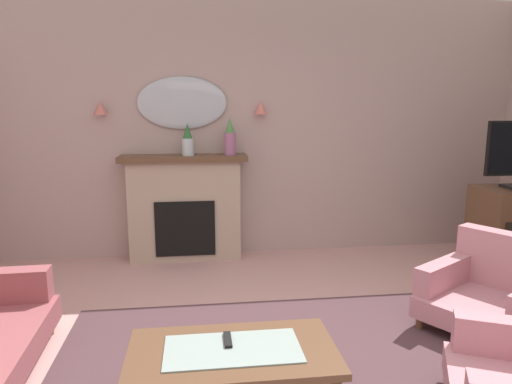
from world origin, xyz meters
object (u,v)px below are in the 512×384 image
at_px(armchair_near_fireplace, 494,291).
at_px(wall_mirror, 182,103).
at_px(fireplace, 185,209).
at_px(wall_sconce_right, 261,108).
at_px(tv_remote, 228,340).
at_px(mantel_vase_left, 188,141).
at_px(wall_sconce_left, 100,108).
at_px(coffee_table, 233,359).
at_px(mantel_vase_centre, 230,138).

bearing_deg(armchair_near_fireplace, wall_mirror, 138.30).
distance_m(fireplace, wall_sconce_right, 1.38).
bearing_deg(tv_remote, fireplace, 95.93).
xyz_separation_m(wall_mirror, armchair_near_fireplace, (2.36, -2.10, -1.40)).
distance_m(mantel_vase_left, wall_sconce_left, 0.97).
distance_m(fireplace, wall_mirror, 1.15).
height_order(wall_mirror, wall_sconce_left, wall_mirror).
height_order(mantel_vase_left, wall_mirror, wall_mirror).
bearing_deg(mantel_vase_left, wall_sconce_right, 8.53).
xyz_separation_m(mantel_vase_left, wall_sconce_left, (-0.90, 0.12, 0.35)).
relative_size(wall_sconce_left, coffee_table, 0.13).
relative_size(wall_mirror, wall_sconce_left, 6.86).
height_order(fireplace, coffee_table, fireplace).
xyz_separation_m(coffee_table, armchair_near_fireplace, (2.06, 0.85, -0.08)).
xyz_separation_m(mantel_vase_left, coffee_table, (0.25, -2.78, -0.93)).
relative_size(wall_mirror, armchair_near_fireplace, 0.86).
bearing_deg(wall_sconce_left, wall_sconce_right, 0.00).
relative_size(mantel_vase_left, tv_remote, 2.14).
xyz_separation_m(wall_sconce_right, coffee_table, (-0.55, -2.90, -1.28)).
xyz_separation_m(wall_sconce_left, armchair_near_fireplace, (3.21, -2.05, -1.35)).
relative_size(wall_mirror, tv_remote, 6.00).
height_order(mantel_vase_left, armchair_near_fireplace, mantel_vase_left).
bearing_deg(wall_sconce_right, armchair_near_fireplace, -53.65).
height_order(mantel_vase_left, tv_remote, mantel_vase_left).
height_order(fireplace, wall_mirror, wall_mirror).
distance_m(mantel_vase_centre, coffee_table, 2.95).
distance_m(mantel_vase_left, wall_sconce_right, 0.88).
distance_m(mantel_vase_centre, wall_sconce_left, 1.39).
distance_m(wall_mirror, wall_sconce_left, 0.85).
relative_size(coffee_table, tv_remote, 6.88).
xyz_separation_m(mantel_vase_left, tv_remote, (0.23, -2.70, -0.86)).
bearing_deg(wall_mirror, mantel_vase_left, -73.61).
bearing_deg(wall_sconce_right, wall_mirror, 176.63).
bearing_deg(mantel_vase_left, wall_sconce_left, 172.41).
xyz_separation_m(wall_sconce_left, tv_remote, (1.13, -2.82, -1.21)).
height_order(wall_sconce_right, tv_remote, wall_sconce_right).
xyz_separation_m(mantel_vase_centre, tv_remote, (-0.22, -2.70, -0.88)).
bearing_deg(mantel_vase_left, wall_mirror, 106.39).
height_order(mantel_vase_left, coffee_table, mantel_vase_left).
bearing_deg(fireplace, wall_sconce_right, 6.16).
relative_size(fireplace, wall_sconce_left, 9.71).
bearing_deg(coffee_table, tv_remote, 104.22).
bearing_deg(wall_mirror, fireplace, -90.00).
height_order(fireplace, mantel_vase_left, mantel_vase_left).
bearing_deg(tv_remote, armchair_near_fireplace, 20.30).
bearing_deg(armchair_near_fireplace, mantel_vase_left, 140.08).
height_order(wall_mirror, tv_remote, wall_mirror).
bearing_deg(fireplace, wall_mirror, 90.00).
relative_size(fireplace, wall_sconce_right, 9.71).
bearing_deg(mantel_vase_centre, wall_sconce_right, 18.92).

